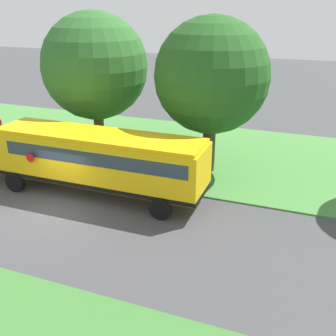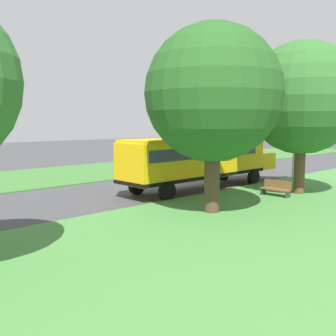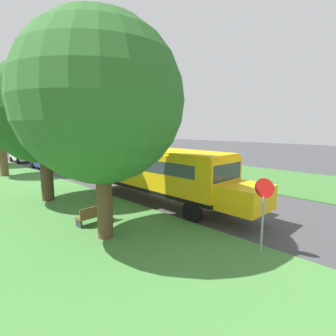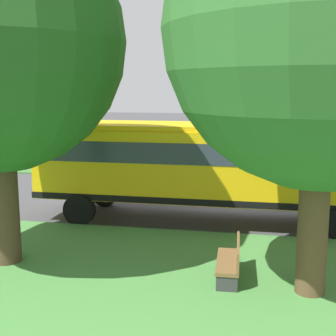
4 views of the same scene
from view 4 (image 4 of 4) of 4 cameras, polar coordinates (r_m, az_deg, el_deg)
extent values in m
plane|color=#424244|center=(17.88, 8.74, -4.25)|extent=(120.00, 120.00, 0.00)
cube|color=#3D7533|center=(26.69, 9.59, 0.48)|extent=(10.00, 80.00, 0.07)
cube|color=yellow|center=(15.04, 4.02, 0.56)|extent=(2.50, 10.50, 2.20)
cube|color=yellow|center=(14.89, 4.07, 5.05)|extent=(2.35, 10.29, 0.16)
cube|color=black|center=(15.22, 3.97, -3.08)|extent=(2.54, 10.54, 0.20)
cube|color=#2D3842|center=(15.01, 2.90, 2.34)|extent=(2.53, 9.24, 0.64)
cylinder|color=red|center=(16.35, 14.75, 1.55)|extent=(0.03, 0.44, 0.44)
cylinder|color=black|center=(16.60, 19.09, -4.01)|extent=(0.30, 1.00, 1.00)
cylinder|color=black|center=(17.32, -7.68, -2.98)|extent=(0.30, 1.00, 1.00)
cylinder|color=black|center=(15.05, -10.74, -5.03)|extent=(0.30, 1.00, 1.00)
cylinder|color=brown|center=(10.06, 17.25, -6.63)|extent=(0.61, 0.61, 3.09)
sphere|color=#2D6628|center=(9.73, 18.46, 15.84)|extent=(6.22, 6.22, 6.22)
sphere|color=#2D6628|center=(10.43, 16.36, 13.99)|extent=(4.62, 4.62, 4.62)
cylinder|color=#4C3826|center=(12.01, -19.35, -4.08)|extent=(0.69, 0.69, 3.09)
cube|color=brown|center=(10.79, 7.31, -11.26)|extent=(1.62, 0.57, 0.08)
cube|color=brown|center=(10.70, 8.54, -10.04)|extent=(1.60, 0.13, 0.44)
cube|color=#333333|center=(11.56, 7.38, -10.98)|extent=(0.10, 0.45, 0.45)
cube|color=#333333|center=(10.19, 7.17, -13.93)|extent=(0.10, 0.45, 0.45)
camera|label=1|loc=(32.36, -9.63, 17.62)|focal=42.00mm
camera|label=2|loc=(19.45, -82.31, 0.68)|focal=42.00mm
camera|label=3|loc=(10.89, 77.61, 2.68)|focal=28.00mm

